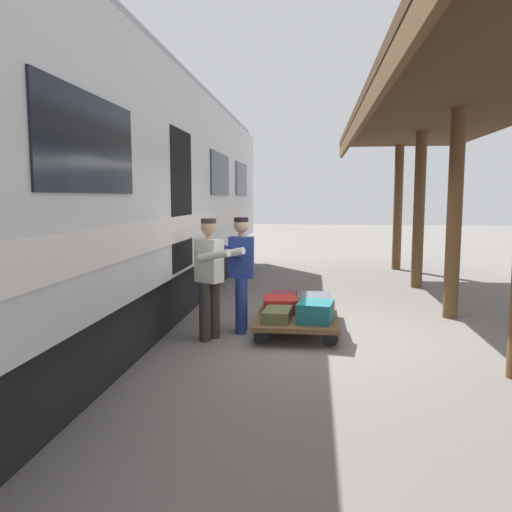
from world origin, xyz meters
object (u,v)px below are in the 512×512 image
(suitcase_teal_softside, at_px, (316,312))
(suitcase_gray_aluminum, at_px, (315,299))
(train_car, at_px, (83,193))
(suitcase_burgundy_valise, at_px, (283,298))
(suitcase_red_plastic, at_px, (280,304))
(porter_by_door, at_px, (210,275))
(suitcase_olive_duffel, at_px, (277,314))
(porter_in_overalls, at_px, (240,270))
(luggage_cart, at_px, (298,314))
(suitcase_slate_roller, at_px, (315,303))

(suitcase_teal_softside, bearing_deg, suitcase_gray_aluminum, -90.00)
(train_car, distance_m, suitcase_burgundy_valise, 3.48)
(suitcase_red_plastic, height_order, porter_by_door, porter_by_door)
(suitcase_olive_duffel, distance_m, porter_in_overalls, 0.88)
(suitcase_burgundy_valise, bearing_deg, luggage_cart, 115.52)
(train_car, bearing_deg, suitcase_olive_duffel, 175.98)
(train_car, xyz_separation_m, porter_by_door, (-1.97, 0.33, -1.14))
(luggage_cart, relative_size, suitcase_burgundy_valise, 3.37)
(train_car, distance_m, porter_in_overalls, 2.59)
(suitcase_red_plastic, bearing_deg, suitcase_gray_aluminum, -133.68)
(luggage_cart, xyz_separation_m, suitcase_teal_softside, (-0.27, 0.56, 0.18))
(suitcase_burgundy_valise, bearing_deg, porter_in_overalls, 53.34)
(suitcase_burgundy_valise, bearing_deg, porter_by_door, 53.10)
(suitcase_slate_roller, bearing_deg, suitcase_gray_aluminum, -90.00)
(porter_in_overalls, bearing_deg, suitcase_burgundy_valise, -126.66)
(porter_by_door, bearing_deg, suitcase_slate_roller, -154.96)
(suitcase_teal_softside, distance_m, suitcase_burgundy_valise, 1.23)
(suitcase_red_plastic, xyz_separation_m, porter_by_door, (0.93, 0.68, 0.55))
(suitcase_gray_aluminum, distance_m, suitcase_red_plastic, 0.77)
(suitcase_teal_softside, bearing_deg, luggage_cart, -64.48)
(suitcase_olive_duffel, distance_m, porter_by_door, 1.10)
(suitcase_gray_aluminum, distance_m, porter_by_door, 2.00)
(suitcase_teal_softside, xyz_separation_m, porter_by_door, (1.46, 0.13, 0.51))
(luggage_cart, bearing_deg, train_car, 6.34)
(luggage_cart, distance_m, porter_in_overalls, 1.12)
(suitcase_burgundy_valise, bearing_deg, suitcase_red_plastic, 90.00)
(suitcase_gray_aluminum, bearing_deg, luggage_cart, 64.48)
(luggage_cart, relative_size, porter_by_door, 1.19)
(train_car, distance_m, suitcase_gray_aluminum, 3.94)
(suitcase_teal_softside, distance_m, suitcase_gray_aluminum, 1.11)
(luggage_cart, height_order, suitcase_gray_aluminum, suitcase_gray_aluminum)
(porter_in_overalls, bearing_deg, suitcase_red_plastic, -158.92)
(train_car, xyz_separation_m, suitcase_slate_roller, (-3.43, -0.35, -1.65))
(train_car, distance_m, suitcase_olive_duffel, 3.37)
(suitcase_teal_softside, distance_m, porter_in_overalls, 1.27)
(suitcase_burgundy_valise, relative_size, porter_in_overalls, 0.35)
(suitcase_red_plastic, bearing_deg, porter_in_overalls, 21.08)
(suitcase_gray_aluminum, relative_size, suitcase_red_plastic, 0.85)
(luggage_cart, xyz_separation_m, suitcase_slate_roller, (-0.27, 0.00, 0.18))
(suitcase_red_plastic, distance_m, porter_by_door, 1.28)
(suitcase_olive_duffel, bearing_deg, suitcase_burgundy_valise, -90.00)
(suitcase_olive_duffel, xyz_separation_m, porter_by_door, (0.93, 0.13, 0.57))
(train_car, xyz_separation_m, luggage_cart, (-3.17, -0.35, -1.83))
(suitcase_burgundy_valise, distance_m, porter_by_door, 1.65)
(luggage_cart, height_order, suitcase_slate_roller, suitcase_slate_roller)
(suitcase_teal_softside, bearing_deg, porter_in_overalls, -16.65)
(luggage_cart, xyz_separation_m, suitcase_burgundy_valise, (0.27, -0.56, 0.13))
(suitcase_slate_roller, bearing_deg, luggage_cart, 0.00)
(suitcase_teal_softside, distance_m, suitcase_red_plastic, 0.77)
(porter_in_overalls, bearing_deg, train_car, 3.17)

